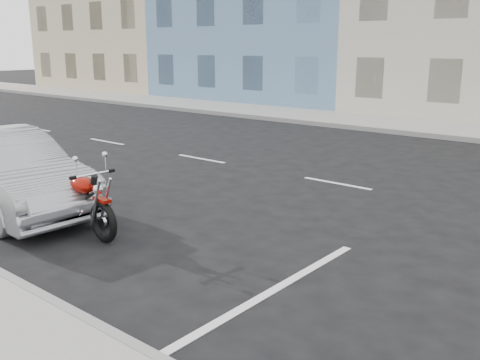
% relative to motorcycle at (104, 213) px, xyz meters
% --- Properties ---
extents(ground, '(120.00, 120.00, 0.00)m').
position_rel_motorcycle_xyz_m(ground, '(2.87, 5.32, -0.47)').
color(ground, black).
rests_on(ground, ground).
extents(sidewalk_far, '(80.00, 3.40, 0.15)m').
position_rel_motorcycle_xyz_m(sidewalk_far, '(-2.13, 14.02, -0.39)').
color(sidewalk_far, gray).
rests_on(sidewalk_far, ground).
extents(curb_far, '(80.00, 0.12, 0.16)m').
position_rel_motorcycle_xyz_m(curb_far, '(-2.13, 12.32, -0.39)').
color(curb_far, gray).
rests_on(curb_far, ground).
extents(motorcycle, '(2.05, 0.68, 1.03)m').
position_rel_motorcycle_xyz_m(motorcycle, '(0.00, 0.00, 0.00)').
color(motorcycle, black).
rests_on(motorcycle, ground).
extents(sedan_silver, '(4.38, 1.73, 1.42)m').
position_rel_motorcycle_xyz_m(sedan_silver, '(-2.63, -0.15, 0.24)').
color(sedan_silver, '#97999E').
rests_on(sedan_silver, ground).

